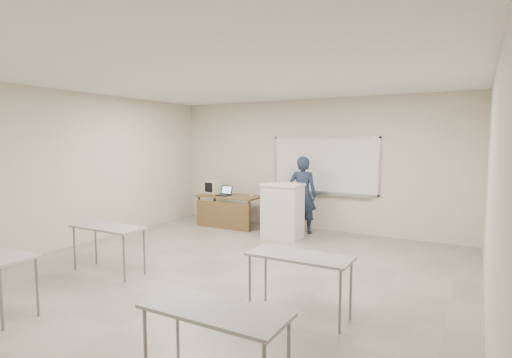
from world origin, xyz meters
The scene contains 10 objects.
floor centered at (0.00, 0.00, -0.01)m, with size 7.00×8.00×0.01m, color gray.
whiteboard centered at (0.30, 3.97, 1.48)m, with size 2.48×0.10×1.31m.
student_desks centered at (0.00, -1.35, 0.67)m, with size 4.40×2.20×0.73m.
instructor_desk centered at (-1.80, 3.19, 0.56)m, with size 1.53×0.76×0.75m.
podium centered at (-0.20, 2.83, 0.58)m, with size 0.81×0.59×1.15m.
crt_monitor centered at (-2.35, 3.43, 0.91)m, with size 0.36×0.41×0.34m.
laptop centered at (-1.90, 3.17, 0.81)m, with size 0.32×0.29×0.23m.
mouse centered at (-1.25, 3.35, 0.77)m, with size 0.10×0.07×0.04m, color #B0B2BA.
keyboard centered at (-0.05, 2.91, 1.16)m, with size 0.49×0.16×0.03m, color beige.
presenter centered at (-0.02, 3.48, 0.86)m, with size 0.63×0.41×1.71m, color black.
Camera 1 is at (3.36, -4.67, 2.04)m, focal length 28.00 mm.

